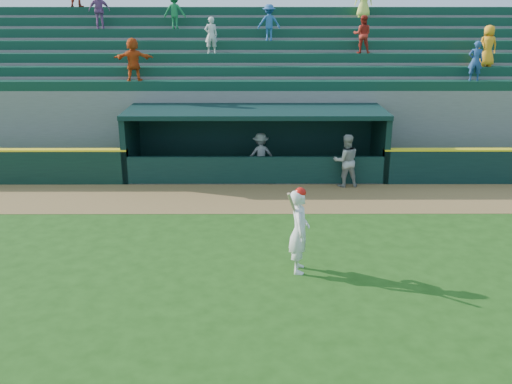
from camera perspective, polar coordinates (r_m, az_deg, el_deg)
ground at (r=14.18m, az=0.02°, el=-7.02°), size 120.00×120.00×0.00m
warning_track at (r=18.73m, az=-0.03°, el=-0.62°), size 40.00×3.00×0.01m
dugout_player_front at (r=19.98m, az=8.98°, el=3.11°), size 0.97×0.79×1.85m
dugout_player_inside at (r=21.12m, az=0.47°, el=3.79°), size 1.12×0.78×1.59m
dugout at (r=21.36m, az=-0.05°, el=5.51°), size 9.40×2.80×2.46m
stands at (r=25.66m, az=-0.06°, el=10.02°), size 34.50×6.25×7.57m
batter_at_plate at (r=13.38m, az=4.35°, el=-3.82°), size 0.59×0.82×2.10m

